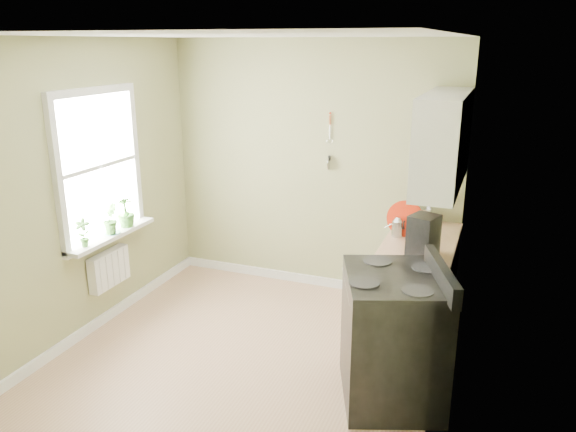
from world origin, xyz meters
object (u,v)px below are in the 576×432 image
(stove, at_px, (393,336))
(coffee_maker, at_px, (423,237))
(stand_mixer, at_px, (425,206))
(kettle, at_px, (398,227))

(stove, bearing_deg, coffee_maker, 83.81)
(stand_mixer, relative_size, coffee_maker, 1.03)
(stove, height_order, coffee_maker, coffee_maker)
(coffee_maker, bearing_deg, stand_mixer, 96.79)
(stove, distance_m, coffee_maker, 0.93)
(kettle, xyz_separation_m, coffee_maker, (0.29, -0.45, 0.08))
(kettle, height_order, coffee_maker, coffee_maker)
(stove, bearing_deg, stand_mixer, 91.38)
(stand_mixer, bearing_deg, coffee_maker, -83.21)
(stove, xyz_separation_m, stand_mixer, (-0.04, 1.74, 0.55))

